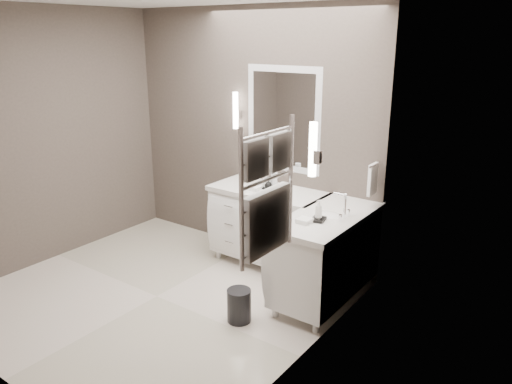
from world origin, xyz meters
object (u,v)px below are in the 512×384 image
Objects in this scene: waste_bin at (239,305)px; vanity_right at (326,252)px; towel_ladder at (267,199)px; vanity_back at (268,222)px.

vanity_right is at bearing 61.14° from waste_bin.
waste_bin is at bearing -118.86° from vanity_right.
towel_ladder is at bearing -80.16° from vanity_right.
vanity_right is (0.88, -0.33, 0.00)m from vanity_back.
vanity_right is at bearing -20.38° from vanity_back.
vanity_back and vanity_right have the same top height.
waste_bin is (0.45, -1.10, -0.34)m from vanity_back.
waste_bin is (-0.43, -0.77, -0.34)m from vanity_right.
towel_ladder is (0.23, -1.30, 0.91)m from vanity_right.
towel_ladder is at bearing -55.90° from vanity_back.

